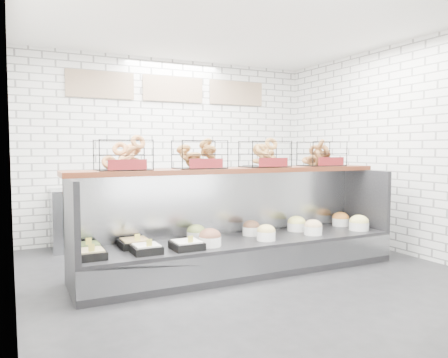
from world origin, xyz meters
TOP-DOWN VIEW (x-y plane):
  - ground at (0.00, 0.00)m, footprint 5.50×5.50m
  - room_shell at (0.00, 0.60)m, footprint 5.02×5.51m
  - display_case at (0.00, 0.34)m, footprint 4.00×0.90m
  - bagel_shelf at (-0.01, 0.52)m, footprint 4.10×0.50m
  - prep_counter at (-0.00, 2.43)m, footprint 4.00×0.60m

SIDE VIEW (x-z plane):
  - ground at x=0.00m, z-range 0.00..0.00m
  - display_case at x=0.00m, z-range -0.27..0.93m
  - prep_counter at x=0.00m, z-range -0.13..1.07m
  - bagel_shelf at x=-0.01m, z-range 1.18..1.59m
  - room_shell at x=0.00m, z-range 0.55..3.56m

